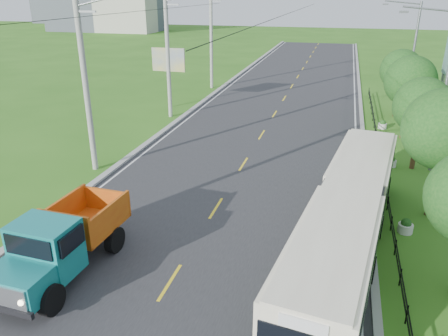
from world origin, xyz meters
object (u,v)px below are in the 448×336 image
at_px(tree_third, 444,133).
at_px(tree_back, 401,72).
at_px(planter_mid, 391,162).
at_px(planter_far, 382,125).
at_px(pole_far, 212,39).
at_px(planter_near, 406,227).
at_px(streetlight_mid, 442,87).
at_px(bus, 348,216).
at_px(tree_fifth, 411,84).
at_px(dump_truck, 62,239).
at_px(pole_mid, 168,54).
at_px(tree_fourth, 423,109).
at_px(billboard_left, 169,64).
at_px(pole_near, 86,83).
at_px(streetlight_far, 411,54).

relative_size(tree_third, tree_back, 1.09).
bearing_deg(planter_mid, planter_far, 90.00).
relative_size(pole_far, tree_third, 1.67).
bearing_deg(planter_far, planter_near, -90.00).
relative_size(streetlight_mid, bus, 0.59).
relative_size(tree_fifth, bus, 0.38).
distance_m(planter_mid, dump_truck, 19.15).
relative_size(pole_mid, tree_fifth, 1.72).
bearing_deg(streetlight_mid, planter_near, -104.32).
relative_size(tree_fourth, billboard_left, 1.04).
distance_m(pole_far, streetlight_mid, 26.80).
relative_size(streetlight_mid, planter_near, 13.54).
xyz_separation_m(pole_far, tree_back, (18.12, -6.86, -1.44)).
relative_size(planter_far, billboard_left, 0.13).
relative_size(pole_near, tree_fifth, 1.72).
distance_m(tree_fifth, planter_near, 14.64).
bearing_deg(pole_mid, planter_near, -41.65).
height_order(pole_mid, planter_near, pole_mid).
distance_m(tree_third, bus, 6.40).
bearing_deg(pole_near, tree_third, -2.71).
relative_size(pole_far, streetlight_far, 1.10).
bearing_deg(dump_truck, bus, 24.11).
distance_m(streetlight_far, planter_near, 22.57).
distance_m(pole_near, bus, 15.69).
bearing_deg(tree_fifth, planter_near, -95.08).
xyz_separation_m(planter_mid, billboard_left, (-18.10, 10.00, 3.58)).
height_order(planter_near, planter_far, same).
height_order(pole_mid, planter_mid, pole_mid).
distance_m(planter_far, bus, 18.72).
bearing_deg(dump_truck, tree_third, 34.54).
bearing_deg(pole_near, bus, -20.99).
relative_size(planter_far, dump_truck, 0.11).
height_order(tree_back, streetlight_far, streetlight_far).
bearing_deg(tree_fourth, streetlight_mid, -10.15).
height_order(tree_fifth, streetlight_mid, streetlight_mid).
height_order(tree_fourth, tree_fifth, tree_fifth).
xyz_separation_m(pole_mid, tree_third, (18.12, -12.86, -1.11)).
bearing_deg(planter_mid, pole_far, 131.59).
distance_m(pole_near, planter_near, 17.79).
bearing_deg(tree_fourth, pole_near, -164.16).
xyz_separation_m(planter_mid, dump_truck, (-12.59, -14.38, 1.13)).
bearing_deg(dump_truck, planter_near, 29.81).
xyz_separation_m(tree_third, planter_far, (-1.26, 13.86, -3.70)).
height_order(tree_back, streetlight_mid, streetlight_mid).
bearing_deg(streetlight_mid, dump_truck, -135.49).
height_order(pole_mid, tree_back, pole_mid).
distance_m(tree_third, planter_far, 14.40).
bearing_deg(streetlight_far, tree_back, -112.92).
relative_size(tree_fifth, planter_far, 8.66).
relative_size(streetlight_mid, dump_truck, 1.49).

